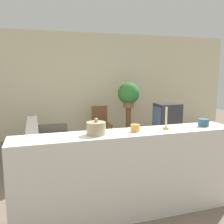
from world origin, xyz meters
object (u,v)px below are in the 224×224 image
(television, at_px, (167,116))
(potted_plant, at_px, (129,94))
(decorative_bowl, at_px, (96,128))
(couch, at_px, (48,149))
(wooden_chair, at_px, (101,122))

(television, xyz_separation_m, potted_plant, (-0.64, 0.80, 0.45))
(potted_plant, xyz_separation_m, decorative_bowl, (-1.62, -3.18, -0.06))
(couch, xyz_separation_m, wooden_chair, (1.34, 1.20, 0.20))
(couch, height_order, potted_plant, potted_plant)
(television, height_order, decorative_bowl, decorative_bowl)
(couch, xyz_separation_m, decorative_bowl, (0.43, -2.05, 0.82))
(wooden_chair, relative_size, potted_plant, 1.36)
(television, relative_size, decorative_bowl, 2.62)
(wooden_chair, bearing_deg, couch, -138.15)
(television, relative_size, wooden_chair, 0.66)
(couch, distance_m, decorative_bowl, 2.25)
(wooden_chair, xyz_separation_m, decorative_bowl, (-0.91, -3.25, 0.62))
(couch, bearing_deg, television, 6.99)
(couch, height_order, decorative_bowl, decorative_bowl)
(television, xyz_separation_m, wooden_chair, (-1.35, 0.87, -0.24))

